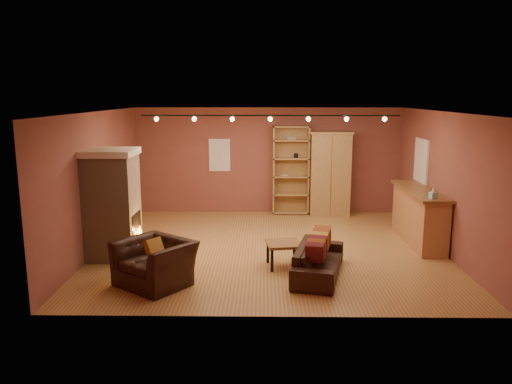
{
  "coord_description": "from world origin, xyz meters",
  "views": [
    {
      "loc": [
        -0.14,
        -9.93,
        3.14
      ],
      "look_at": [
        -0.29,
        0.2,
        1.15
      ],
      "focal_mm": 35.0,
      "sensor_mm": 36.0,
      "label": 1
    }
  ],
  "objects_px": {
    "fireplace": "(113,204)",
    "loveseat": "(319,254)",
    "bookcase": "(291,169)",
    "bar_counter": "(419,215)",
    "armoire": "(330,173)",
    "coffee_table": "(284,246)",
    "armchair": "(155,255)"
  },
  "relations": [
    {
      "from": "armchair",
      "to": "coffee_table",
      "type": "relative_size",
      "value": 2.0
    },
    {
      "from": "bookcase",
      "to": "bar_counter",
      "type": "xyz_separation_m",
      "value": [
        2.61,
        -2.64,
        -0.6
      ]
    },
    {
      "from": "fireplace",
      "to": "armoire",
      "type": "height_order",
      "value": "armoire"
    },
    {
      "from": "bookcase",
      "to": "armchair",
      "type": "xyz_separation_m",
      "value": [
        -2.53,
        -5.16,
        -0.68
      ]
    },
    {
      "from": "fireplace",
      "to": "loveseat",
      "type": "distance_m",
      "value": 4.05
    },
    {
      "from": "armoire",
      "to": "bar_counter",
      "type": "relative_size",
      "value": 0.91
    },
    {
      "from": "fireplace",
      "to": "bookcase",
      "type": "relative_size",
      "value": 0.91
    },
    {
      "from": "armoire",
      "to": "armchair",
      "type": "distance_m",
      "value": 6.16
    },
    {
      "from": "loveseat",
      "to": "armchair",
      "type": "height_order",
      "value": "armchair"
    },
    {
      "from": "fireplace",
      "to": "loveseat",
      "type": "bearing_deg",
      "value": -13.89
    },
    {
      "from": "armoire",
      "to": "coffee_table",
      "type": "xyz_separation_m",
      "value": [
        -1.36,
        -4.09,
        -0.71
      ]
    },
    {
      "from": "bar_counter",
      "to": "armchair",
      "type": "distance_m",
      "value": 5.73
    },
    {
      "from": "bookcase",
      "to": "loveseat",
      "type": "height_order",
      "value": "bookcase"
    },
    {
      "from": "bookcase",
      "to": "loveseat",
      "type": "distance_m",
      "value": 4.76
    },
    {
      "from": "bar_counter",
      "to": "coffee_table",
      "type": "distance_m",
      "value": 3.37
    },
    {
      "from": "fireplace",
      "to": "armchair",
      "type": "height_order",
      "value": "fireplace"
    },
    {
      "from": "bookcase",
      "to": "coffee_table",
      "type": "relative_size",
      "value": 3.38
    },
    {
      "from": "bookcase",
      "to": "bar_counter",
      "type": "height_order",
      "value": "bookcase"
    },
    {
      "from": "bar_counter",
      "to": "fireplace",
      "type": "bearing_deg",
      "value": -170.08
    },
    {
      "from": "armoire",
      "to": "bar_counter",
      "type": "height_order",
      "value": "armoire"
    },
    {
      "from": "fireplace",
      "to": "coffee_table",
      "type": "height_order",
      "value": "fireplace"
    },
    {
      "from": "fireplace",
      "to": "coffee_table",
      "type": "relative_size",
      "value": 3.07
    },
    {
      "from": "bar_counter",
      "to": "coffee_table",
      "type": "xyz_separation_m",
      "value": [
        -2.96,
        -1.61,
        -0.19
      ]
    },
    {
      "from": "armchair",
      "to": "bar_counter",
      "type": "bearing_deg",
      "value": 62.63
    },
    {
      "from": "armoire",
      "to": "bar_counter",
      "type": "distance_m",
      "value": 2.99
    },
    {
      "from": "armoire",
      "to": "coffee_table",
      "type": "relative_size",
      "value": 3.19
    },
    {
      "from": "fireplace",
      "to": "loveseat",
      "type": "height_order",
      "value": "fireplace"
    },
    {
      "from": "fireplace",
      "to": "armchair",
      "type": "xyz_separation_m",
      "value": [
        1.1,
        -1.43,
        -0.55
      ]
    },
    {
      "from": "bookcase",
      "to": "armchair",
      "type": "height_order",
      "value": "bookcase"
    },
    {
      "from": "loveseat",
      "to": "fireplace",
      "type": "bearing_deg",
      "value": 89.59
    },
    {
      "from": "loveseat",
      "to": "armchair",
      "type": "xyz_separation_m",
      "value": [
        -2.78,
        -0.47,
        0.13
      ]
    },
    {
      "from": "armchair",
      "to": "coffee_table",
      "type": "distance_m",
      "value": 2.37
    }
  ]
}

